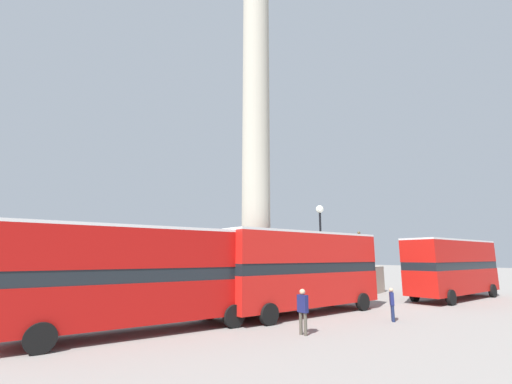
{
  "coord_description": "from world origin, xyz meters",
  "views": [
    {
      "loc": [
        -11.94,
        -18.52,
        3.12
      ],
      "look_at": [
        0.0,
        0.0,
        7.29
      ],
      "focal_mm": 24.0,
      "sensor_mm": 36.0,
      "label": 1
    }
  ],
  "objects_px": {
    "bus_b": "(453,266)",
    "equestrian_statue": "(361,277)",
    "street_lamp": "(321,241)",
    "pedestrian_near_lamp": "(392,303)",
    "monument_column": "(256,147)",
    "bus_c": "(304,268)",
    "pedestrian_by_plinth": "(303,308)",
    "bus_a": "(145,273)"
  },
  "relations": [
    {
      "from": "bus_a",
      "to": "bus_b",
      "type": "distance_m",
      "value": 22.65
    },
    {
      "from": "bus_c",
      "to": "pedestrian_by_plinth",
      "type": "bearing_deg",
      "value": -136.48
    },
    {
      "from": "pedestrian_near_lamp",
      "to": "monument_column",
      "type": "bearing_deg",
      "value": -110.02
    },
    {
      "from": "monument_column",
      "to": "equestrian_statue",
      "type": "xyz_separation_m",
      "value": [
        12.66,
        2.49,
        -9.04
      ]
    },
    {
      "from": "bus_b",
      "to": "pedestrian_near_lamp",
      "type": "xyz_separation_m",
      "value": [
        -11.62,
        -2.99,
        -1.54
      ]
    },
    {
      "from": "bus_a",
      "to": "bus_b",
      "type": "bearing_deg",
      "value": -4.41
    },
    {
      "from": "bus_a",
      "to": "street_lamp",
      "type": "height_order",
      "value": "street_lamp"
    },
    {
      "from": "pedestrian_near_lamp",
      "to": "pedestrian_by_plinth",
      "type": "distance_m",
      "value": 5.62
    },
    {
      "from": "bus_a",
      "to": "equestrian_statue",
      "type": "height_order",
      "value": "equestrian_statue"
    },
    {
      "from": "monument_column",
      "to": "bus_c",
      "type": "height_order",
      "value": "monument_column"
    },
    {
      "from": "monument_column",
      "to": "street_lamp",
      "type": "height_order",
      "value": "monument_column"
    },
    {
      "from": "equestrian_statue",
      "to": "monument_column",
      "type": "bearing_deg",
      "value": 170.74
    },
    {
      "from": "bus_b",
      "to": "equestrian_statue",
      "type": "height_order",
      "value": "equestrian_statue"
    },
    {
      "from": "bus_c",
      "to": "pedestrian_near_lamp",
      "type": "height_order",
      "value": "bus_c"
    },
    {
      "from": "bus_a",
      "to": "monument_column",
      "type": "bearing_deg",
      "value": 21.59
    },
    {
      "from": "bus_a",
      "to": "bus_b",
      "type": "height_order",
      "value": "bus_a"
    },
    {
      "from": "bus_c",
      "to": "monument_column",
      "type": "bearing_deg",
      "value": 102.37
    },
    {
      "from": "bus_a",
      "to": "pedestrian_near_lamp",
      "type": "bearing_deg",
      "value": -21.89
    },
    {
      "from": "bus_a",
      "to": "street_lamp",
      "type": "bearing_deg",
      "value": 5.94
    },
    {
      "from": "bus_c",
      "to": "equestrian_statue",
      "type": "bearing_deg",
      "value": 21.96
    },
    {
      "from": "monument_column",
      "to": "street_lamp",
      "type": "bearing_deg",
      "value": -24.39
    },
    {
      "from": "pedestrian_by_plinth",
      "to": "bus_b",
      "type": "bearing_deg",
      "value": 94.71
    },
    {
      "from": "pedestrian_near_lamp",
      "to": "bus_c",
      "type": "bearing_deg",
      "value": -105.2
    },
    {
      "from": "bus_b",
      "to": "pedestrian_near_lamp",
      "type": "distance_m",
      "value": 12.1
    },
    {
      "from": "bus_b",
      "to": "street_lamp",
      "type": "distance_m",
      "value": 11.35
    },
    {
      "from": "pedestrian_near_lamp",
      "to": "street_lamp",
      "type": "bearing_deg",
      "value": -140.73
    },
    {
      "from": "monument_column",
      "to": "pedestrian_near_lamp",
      "type": "relative_size",
      "value": 16.71
    },
    {
      "from": "bus_b",
      "to": "bus_c",
      "type": "height_order",
      "value": "bus_c"
    },
    {
      "from": "equestrian_statue",
      "to": "street_lamp",
      "type": "bearing_deg",
      "value": -174.34
    },
    {
      "from": "street_lamp",
      "to": "pedestrian_near_lamp",
      "type": "xyz_separation_m",
      "value": [
        -0.71,
        -5.62,
        -3.25
      ]
    },
    {
      "from": "bus_c",
      "to": "pedestrian_by_plinth",
      "type": "xyz_separation_m",
      "value": [
        -3.46,
        -3.89,
        -1.43
      ]
    },
    {
      "from": "bus_a",
      "to": "pedestrian_by_plinth",
      "type": "xyz_separation_m",
      "value": [
        5.39,
        -3.9,
        -1.37
      ]
    },
    {
      "from": "bus_b",
      "to": "bus_c",
      "type": "distance_m",
      "value": 13.82
    },
    {
      "from": "bus_b",
      "to": "pedestrian_by_plinth",
      "type": "distance_m",
      "value": 17.53
    },
    {
      "from": "street_lamp",
      "to": "pedestrian_near_lamp",
      "type": "bearing_deg",
      "value": -97.25
    },
    {
      "from": "monument_column",
      "to": "equestrian_statue",
      "type": "relative_size",
      "value": 4.97
    },
    {
      "from": "bus_a",
      "to": "bus_c",
      "type": "distance_m",
      "value": 8.85
    },
    {
      "from": "monument_column",
      "to": "bus_a",
      "type": "distance_m",
      "value": 11.66
    },
    {
      "from": "bus_c",
      "to": "equestrian_statue",
      "type": "height_order",
      "value": "equestrian_statue"
    },
    {
      "from": "street_lamp",
      "to": "bus_c",
      "type": "bearing_deg",
      "value": -150.92
    },
    {
      "from": "bus_b",
      "to": "equestrian_statue",
      "type": "relative_size",
      "value": 1.98
    },
    {
      "from": "monument_column",
      "to": "pedestrian_near_lamp",
      "type": "height_order",
      "value": "monument_column"
    }
  ]
}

